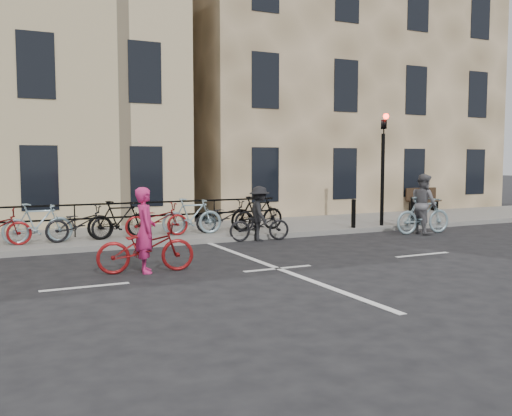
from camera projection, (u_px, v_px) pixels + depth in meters
name	position (u px, v px, depth m)	size (l,w,h in m)	color
ground	(278.00, 269.00, 12.16)	(120.00, 120.00, 0.00)	black
sidewalk	(49.00, 241.00, 15.79)	(46.00, 4.00, 0.15)	slate
building_east	(316.00, 79.00, 27.20)	(14.00, 10.00, 12.00)	#897352
traffic_light	(383.00, 155.00, 18.54)	(0.18, 0.30, 3.90)	black
bollard_east	(354.00, 214.00, 18.10)	(0.14, 0.14, 0.90)	black
bollard_west	(412.00, 211.00, 19.14)	(0.14, 0.14, 0.90)	black
bench	(422.00, 198.00, 23.83)	(1.60, 0.41, 0.97)	black
parked_bikes	(98.00, 222.00, 15.39)	(11.45, 1.23, 1.05)	black
cyclist_pink	(146.00, 243.00, 11.72)	(2.06, 0.97, 1.77)	maroon
cyclist_grey	(423.00, 210.00, 17.72)	(1.98, 0.97, 1.87)	#819EA9
cyclist_dark	(259.00, 219.00, 16.25)	(1.84, 1.10, 1.57)	black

